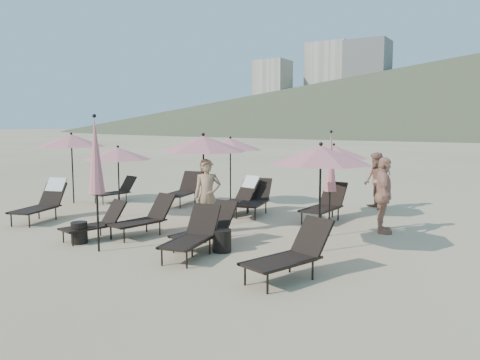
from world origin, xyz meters
The scene contains 26 objects.
ground centered at (0.00, 0.00, 0.00)m, with size 800.00×800.00×0.00m, color #D6BA8C.
hotel_skyline centered at (-93.62, 271.21, 24.18)m, with size 109.00×82.00×55.00m.
lounger_0 centered at (-5.29, 0.40, 0.54)m, with size 1.16×1.91×1.13m.
lounger_1 centered at (-2.33, -0.32, 0.40)m, with size 0.87×1.57×0.85m.
lounger_2 centered at (-1.65, 0.55, 0.44)m, with size 0.89×1.72×0.94m.
lounger_3 centered at (0.45, -0.30, 0.45)m, with size 0.94×1.75×0.96m.
lounger_4 centered at (0.27, 0.44, 0.44)m, with size 0.74×1.67×0.94m.
lounger_5 centered at (2.74, -0.56, 0.46)m, with size 1.14×1.82×0.98m.
lounger_6 centered at (-5.98, 3.77, 0.40)m, with size 0.80×1.56×0.85m.
lounger_7 centered at (-3.72, 4.65, 0.49)m, with size 1.06×1.92×1.04m.
lounger_8 centered at (-1.27, 4.11, 0.52)m, with size 1.03×1.85×1.09m.
lounger_9 centered at (-0.74, 4.25, 0.48)m, with size 1.05×1.87×1.02m.
lounger_10 centered at (1.39, 4.44, 0.48)m, with size 0.78×1.81×1.02m.
umbrella_open_0 centered at (-3.90, 1.91, 1.83)m, with size 1.92×1.92×2.07m.
umbrella_open_1 centered at (-1.04, 2.12, 2.16)m, with size 2.27×2.27×2.44m.
umbrella_open_2 centered at (2.48, 1.35, 2.02)m, with size 2.12×2.12×2.28m.
umbrella_open_3 centered at (-2.30, 5.35, 2.01)m, with size 2.12×2.12×2.28m.
umbrella_open_4 centered at (1.36, 5.09, 1.88)m, with size 1.98×1.98×2.13m.
umbrella_open_5 centered at (-7.00, 2.78, 2.12)m, with size 2.23×2.23×2.40m.
umbrella_closed_0 centered at (-1.45, -1.05, 1.98)m, with size 0.33×0.33×2.85m.
umbrella_closed_1 centered at (2.13, 2.83, 1.75)m, with size 0.29×0.29×2.51m.
side_table_0 centered at (-2.35, -0.80, 0.24)m, with size 0.36×0.36×0.49m, color black.
side_table_1 centered at (0.76, 0.29, 0.23)m, with size 0.40×0.40×0.46m, color black.
beachgoer_a centered at (-0.48, 1.50, 0.91)m, with size 0.66×0.44×1.82m, color #A77E5A.
beachgoer_b centered at (2.06, 7.05, 0.90)m, with size 0.87×0.68×1.80m, color #A96F57.
beachgoer_c centered at (3.14, 3.79, 0.93)m, with size 1.09×0.45×1.86m, color tan.
Camera 1 is at (6.08, -7.61, 2.60)m, focal length 35.00 mm.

